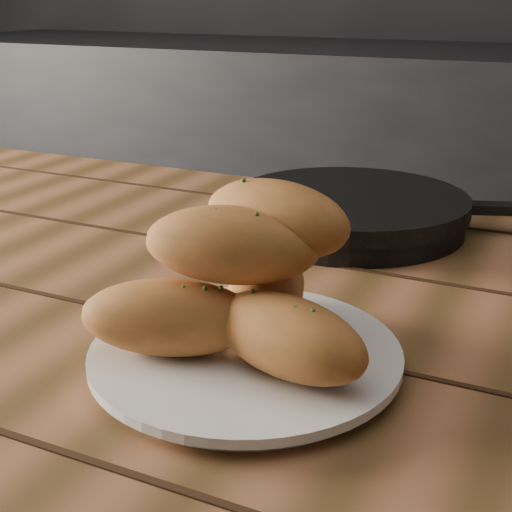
% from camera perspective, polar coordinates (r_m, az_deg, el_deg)
% --- Properties ---
extents(counter, '(2.80, 0.60, 0.90)m').
position_cam_1_polar(counter, '(2.01, 9.68, 3.23)').
color(counter, black).
rests_on(counter, ground).
extents(table, '(1.64, 0.84, 0.75)m').
position_cam_1_polar(table, '(0.75, 3.74, -10.16)').
color(table, '#965A38').
rests_on(table, ground).
extents(plate, '(0.25, 0.25, 0.02)m').
position_cam_1_polar(plate, '(0.58, -0.85, -8.05)').
color(plate, white).
rests_on(plate, table).
extents(bread_rolls, '(0.25, 0.21, 0.13)m').
position_cam_1_polar(bread_rolls, '(0.56, -0.89, -2.10)').
color(bread_rolls, '#CA6838').
rests_on(bread_rolls, plate).
extents(skillet, '(0.42, 0.30, 0.05)m').
position_cam_1_polar(skillet, '(0.92, 7.65, 3.62)').
color(skillet, black).
rests_on(skillet, table).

